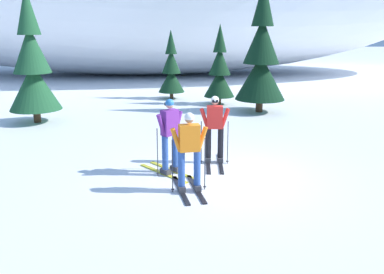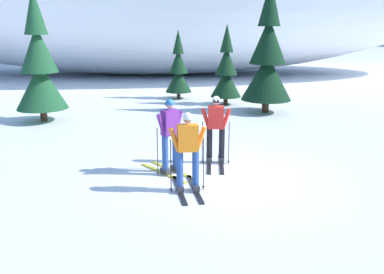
% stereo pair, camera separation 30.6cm
% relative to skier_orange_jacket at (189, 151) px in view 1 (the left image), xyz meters
% --- Properties ---
extents(ground_plane, '(120.00, 120.00, 0.00)m').
position_rel_skier_orange_jacket_xyz_m(ground_plane, '(0.78, 0.94, -0.93)').
color(ground_plane, white).
extents(skier_orange_jacket, '(0.81, 1.73, 1.76)m').
position_rel_skier_orange_jacket_xyz_m(skier_orange_jacket, '(0.00, 0.00, 0.00)').
color(skier_orange_jacket, black).
rests_on(skier_orange_jacket, ground).
extents(skier_purple_jacket, '(1.41, 1.64, 1.84)m').
position_rel_skier_orange_jacket_xyz_m(skier_purple_jacket, '(-0.39, 1.19, 0.04)').
color(skier_purple_jacket, gold).
rests_on(skier_purple_jacket, ground).
extents(skier_red_jacket, '(0.78, 1.68, 1.77)m').
position_rel_skier_orange_jacket_xyz_m(skier_red_jacket, '(0.78, 1.93, 0.00)').
color(skier_red_jacket, black).
rests_on(skier_red_jacket, ground).
extents(pine_tree_far_left, '(1.87, 1.87, 4.85)m').
position_rel_skier_orange_jacket_xyz_m(pine_tree_far_left, '(-5.22, 7.14, 1.10)').
color(pine_tree_far_left, '#47301E').
rests_on(pine_tree_far_left, ground).
extents(pine_tree_center_left, '(1.28, 1.28, 3.31)m').
position_rel_skier_orange_jacket_xyz_m(pine_tree_center_left, '(-0.12, 12.03, 0.46)').
color(pine_tree_center_left, '#47301E').
rests_on(pine_tree_center_left, ground).
extents(pine_tree_center_right, '(1.38, 1.38, 3.57)m').
position_rel_skier_orange_jacket_xyz_m(pine_tree_center_right, '(2.01, 10.34, 0.57)').
color(pine_tree_center_right, '#47301E').
rests_on(pine_tree_center_right, ground).
extents(pine_tree_far_right, '(2.04, 2.04, 5.28)m').
position_rel_skier_orange_jacket_xyz_m(pine_tree_far_right, '(3.45, 8.50, 1.28)').
color(pine_tree_far_right, '#47301E').
rests_on(pine_tree_far_right, ground).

